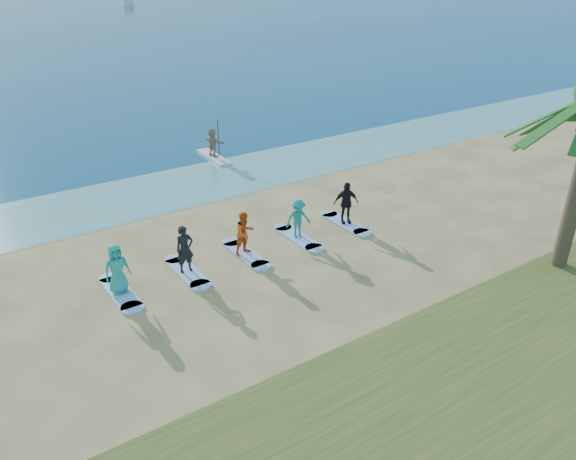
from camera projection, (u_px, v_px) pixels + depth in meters
ground at (288, 294)px, 17.83m from camera, size 600.00×600.00×0.00m
shallow_water at (160, 191)px, 25.64m from camera, size 600.00×600.00×0.00m
paddleboard at (214, 157)px, 29.90m from camera, size 0.83×3.03×0.12m
paddleboarder at (213, 142)px, 29.54m from camera, size 0.73×1.47×1.52m
boat_offshore_b at (128, 5)px, 125.68m from camera, size 3.64×5.82×1.57m
surfboard_0 at (121, 293)px, 17.84m from camera, size 0.70×2.20×0.09m
student_0 at (117, 269)px, 17.45m from camera, size 0.84×0.57×1.66m
surfboard_1 at (187, 272)px, 19.00m from camera, size 0.70×2.20×0.09m
student_1 at (185, 249)px, 18.61m from camera, size 0.63×0.43×1.66m
surfboard_2 at (246, 254)px, 20.16m from camera, size 0.70×2.20×0.09m
student_2 at (245, 233)px, 19.79m from camera, size 0.85×0.70×1.59m
surfboard_3 at (298, 238)px, 21.32m from camera, size 0.70×2.20×0.09m
student_3 at (298, 219)px, 20.97m from camera, size 1.08×0.75×1.52m
surfboard_4 at (345, 223)px, 22.48m from camera, size 0.70×2.20×0.09m
student_4 at (346, 203)px, 22.09m from camera, size 1.08×0.75×1.71m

